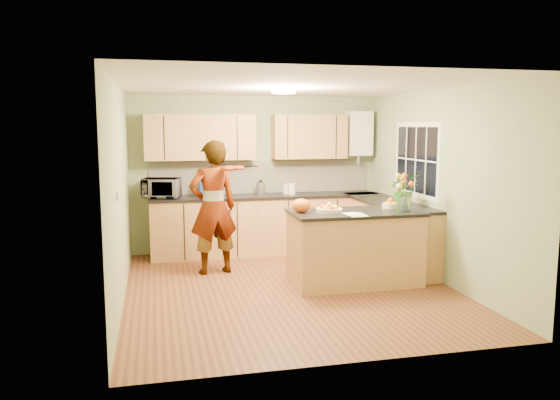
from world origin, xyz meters
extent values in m
plane|color=#572B19|center=(0.00, 0.00, 0.00)|extent=(4.50, 4.50, 0.00)
cube|color=silver|center=(0.00, 0.00, 2.50)|extent=(4.00, 4.50, 0.02)
cube|color=#8E9E71|center=(0.00, 2.25, 1.25)|extent=(4.00, 0.02, 2.50)
cube|color=#8E9E71|center=(0.00, -2.25, 1.25)|extent=(4.00, 0.02, 2.50)
cube|color=#8E9E71|center=(-2.00, 0.00, 1.25)|extent=(0.02, 4.50, 2.50)
cube|color=#8E9E71|center=(2.00, 0.00, 1.25)|extent=(0.02, 4.50, 2.50)
cube|color=#BA854A|center=(0.10, 1.95, 0.45)|extent=(3.60, 0.60, 0.90)
cube|color=black|center=(0.10, 1.94, 0.92)|extent=(3.64, 0.62, 0.04)
cube|color=#BA854A|center=(1.70, 0.85, 0.45)|extent=(0.60, 2.20, 0.90)
cube|color=black|center=(1.69, 0.85, 0.92)|extent=(0.62, 2.24, 0.04)
cube|color=white|center=(0.10, 2.23, 1.20)|extent=(3.60, 0.02, 0.52)
cube|color=#BA854A|center=(-0.90, 2.08, 1.85)|extent=(1.70, 0.34, 0.70)
cube|color=#BA854A|center=(0.85, 2.08, 1.85)|extent=(1.20, 0.34, 0.70)
cube|color=white|center=(1.70, 2.09, 1.90)|extent=(0.40, 0.30, 0.72)
cylinder|color=#B0B0B4|center=(1.70, 2.09, 1.50)|extent=(0.06, 0.06, 0.20)
cube|color=white|center=(1.99, 0.60, 1.55)|extent=(0.01, 1.30, 1.05)
cube|color=black|center=(1.99, 0.60, 1.55)|extent=(0.01, 1.18, 0.92)
cube|color=white|center=(-1.99, -0.60, 1.30)|extent=(0.02, 0.09, 0.09)
cylinder|color=#FFEABF|center=(0.00, 0.30, 2.46)|extent=(0.30, 0.30, 0.06)
cylinder|color=white|center=(0.00, 0.30, 2.49)|extent=(0.10, 0.10, 0.02)
cube|color=#BA854A|center=(0.87, 0.01, 0.45)|extent=(1.61, 0.81, 0.91)
cube|color=black|center=(0.87, 0.01, 0.93)|extent=(1.65, 0.85, 0.04)
cylinder|color=beige|center=(0.52, 0.01, 0.97)|extent=(0.33, 0.33, 0.05)
cylinder|color=beige|center=(1.42, 0.16, 0.98)|extent=(0.22, 0.22, 0.06)
cylinder|color=silver|center=(1.47, -0.17, 1.07)|extent=(0.12, 0.12, 0.24)
ellipsoid|color=orange|center=(0.17, 0.06, 1.03)|extent=(0.28, 0.25, 0.18)
cube|color=white|center=(0.77, -0.29, 0.95)|extent=(0.22, 0.30, 0.01)
imported|color=#DCA986|center=(-0.84, 0.93, 0.92)|extent=(0.74, 0.56, 1.83)
imported|color=white|center=(-1.51, 1.95, 1.09)|extent=(0.62, 0.50, 0.30)
cube|color=#203D92|center=(-0.74, 1.99, 1.07)|extent=(0.39, 0.33, 0.27)
cylinder|color=#B0B0B4|center=(0.03, 1.99, 1.04)|extent=(0.14, 0.14, 0.20)
sphere|color=black|center=(0.03, 1.99, 1.18)|extent=(0.07, 0.07, 0.07)
cylinder|color=beige|center=(0.45, 2.00, 1.02)|extent=(0.13, 0.13, 0.17)
cylinder|color=white|center=(0.52, 1.90, 1.03)|extent=(0.14, 0.14, 0.18)
imported|color=#2F6E24|center=(1.70, 0.34, 1.16)|extent=(0.43, 0.38, 0.45)
camera|label=1|loc=(-1.60, -6.46, 2.02)|focal=35.00mm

